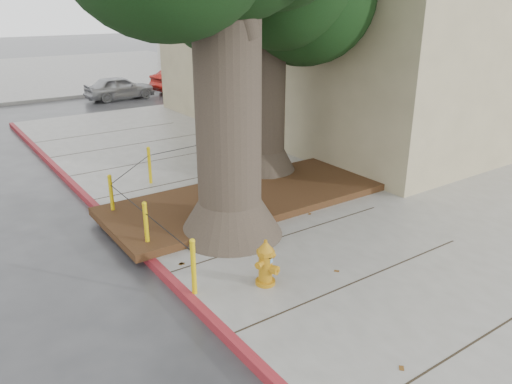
# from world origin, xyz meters

# --- Properties ---
(ground) EXTENTS (140.00, 140.00, 0.00)m
(ground) POSITION_xyz_m (0.00, 0.00, 0.00)
(ground) COLOR #28282B
(ground) RESTS_ON ground
(sidewalk_main) EXTENTS (16.00, 26.00, 0.15)m
(sidewalk_main) POSITION_xyz_m (6.00, 2.50, 0.07)
(sidewalk_main) COLOR slate
(sidewalk_main) RESTS_ON ground
(sidewalk_far) EXTENTS (16.00, 20.00, 0.15)m
(sidewalk_far) POSITION_xyz_m (6.00, 30.00, 0.07)
(sidewalk_far) COLOR slate
(sidewalk_far) RESTS_ON ground
(curb_red) EXTENTS (0.14, 26.00, 0.16)m
(curb_red) POSITION_xyz_m (-2.00, 2.50, 0.07)
(curb_red) COLOR maroon
(curb_red) RESTS_ON ground
(planter_bed) EXTENTS (6.40, 2.60, 0.16)m
(planter_bed) POSITION_xyz_m (0.90, 3.90, 0.23)
(planter_bed) COLOR black
(planter_bed) RESTS_ON sidewalk_main
(building_side_white) EXTENTS (10.00, 10.00, 9.00)m
(building_side_white) POSITION_xyz_m (16.00, 26.00, 4.50)
(building_side_white) COLOR silver
(building_side_white) RESTS_ON ground
(bollard_ring) EXTENTS (3.79, 5.39, 0.95)m
(bollard_ring) POSITION_xyz_m (-0.87, 4.38, 0.66)
(bollard_ring) COLOR gold
(bollard_ring) RESTS_ON sidewalk_main
(fire_hydrant) EXTENTS (0.42, 0.42, 0.78)m
(fire_hydrant) POSITION_xyz_m (-0.83, 0.79, 0.53)
(fire_hydrant) COLOR #BA7C13
(fire_hydrant) RESTS_ON sidewalk_main
(car_silver) EXTENTS (3.28, 1.36, 1.11)m
(car_silver) POSITION_xyz_m (3.41, 18.60, 0.56)
(car_silver) COLOR #A2A3A7
(car_silver) RESTS_ON ground
(car_red) EXTENTS (4.00, 1.69, 1.29)m
(car_red) POSITION_xyz_m (7.20, 18.72, 0.64)
(car_red) COLOR maroon
(car_red) RESTS_ON ground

